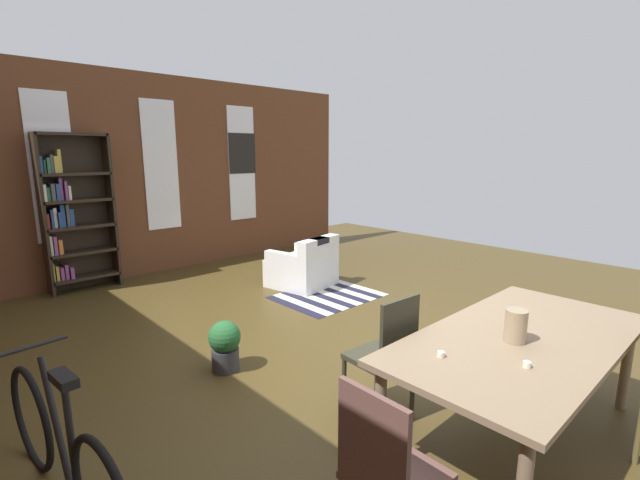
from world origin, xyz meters
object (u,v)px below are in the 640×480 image
object	(u,v)px
vase_on_table	(516,326)
armchair_white	(304,267)
dining_chair_head_left	(387,472)
potted_plant_by_shelf	(225,344)
dining_table	(521,346)
bookshelf_tall	(73,212)
dining_chair_far_left	(387,353)
bicycle_second	(62,452)

from	to	relation	value
vase_on_table	armchair_white	distance (m)	3.89
dining_chair_head_left	armchair_white	size ratio (longest dim) A/B	1.01
potted_plant_by_shelf	dining_table	bearing A→B (deg)	-66.28
dining_table	bookshelf_tall	world-z (taller)	bookshelf_tall
vase_on_table	bookshelf_tall	size ratio (longest dim) A/B	0.10
dining_table	armchair_white	world-z (taller)	armchair_white
dining_chair_far_left	armchair_white	size ratio (longest dim) A/B	1.01
dining_table	potted_plant_by_shelf	size ratio (longest dim) A/B	4.53
potted_plant_by_shelf	vase_on_table	bearing A→B (deg)	-69.09
dining_chair_head_left	dining_chair_far_left	bearing A→B (deg)	38.35
vase_on_table	armchair_white	xyz separation A→B (m)	(1.34, 3.60, -0.57)
bookshelf_tall	armchair_white	xyz separation A→B (m)	(2.45, -2.05, -0.84)
dining_chair_far_left	dining_chair_head_left	bearing A→B (deg)	-141.65
vase_on_table	armchair_white	size ratio (longest dim) A/B	0.23
bicycle_second	bookshelf_tall	bearing A→B (deg)	74.35
vase_on_table	armchair_white	bearing A→B (deg)	69.55
bookshelf_tall	potted_plant_by_shelf	bearing A→B (deg)	-85.51
bookshelf_tall	bicycle_second	xyz separation A→B (m)	(-1.18, -4.22, -0.78)
dining_chair_far_left	armchair_white	xyz separation A→B (m)	(1.69, 2.86, -0.23)
dining_chair_far_left	vase_on_table	bearing A→B (deg)	-64.95
vase_on_table	dining_chair_far_left	size ratio (longest dim) A/B	0.22
vase_on_table	dining_chair_far_left	bearing A→B (deg)	115.05
bookshelf_tall	potted_plant_by_shelf	distance (m)	3.59
vase_on_table	dining_chair_head_left	world-z (taller)	vase_on_table
dining_table	potted_plant_by_shelf	xyz separation A→B (m)	(-0.96, 2.18, -0.42)
bicycle_second	potted_plant_by_shelf	size ratio (longest dim) A/B	3.63
armchair_white	potted_plant_by_shelf	world-z (taller)	armchair_white
dining_chair_head_left	armchair_white	world-z (taller)	dining_chair_head_left
dining_table	dining_chair_head_left	size ratio (longest dim) A/B	2.20
dining_chair_head_left	armchair_white	distance (m)	4.47
dining_table	armchair_white	xyz separation A→B (m)	(1.22, 3.60, -0.39)
dining_table	vase_on_table	xyz separation A→B (m)	(-0.13, -0.00, 0.18)
vase_on_table	bookshelf_tall	world-z (taller)	bookshelf_tall
bookshelf_tall	armchair_white	distance (m)	3.31
armchair_white	potted_plant_by_shelf	xyz separation A→B (m)	(-2.18, -1.42, -0.03)
dining_chair_far_left	bookshelf_tall	bearing A→B (deg)	98.77
vase_on_table	potted_plant_by_shelf	xyz separation A→B (m)	(-0.83, 2.18, -0.60)
vase_on_table	dining_chair_head_left	xyz separation A→B (m)	(-1.29, 0.00, -0.33)
dining_chair_far_left	armchair_white	distance (m)	3.33
armchair_white	bicycle_second	world-z (taller)	bicycle_second
dining_chair_far_left	potted_plant_by_shelf	distance (m)	1.54
armchair_white	bicycle_second	xyz separation A→B (m)	(-3.63, -2.17, 0.06)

